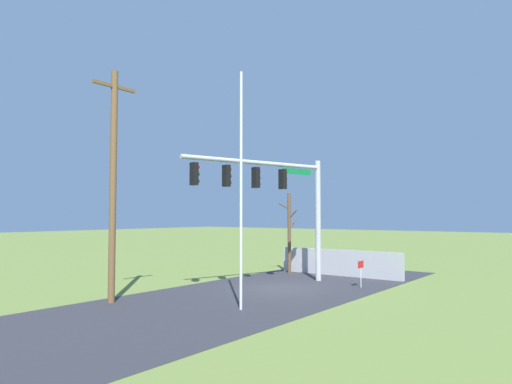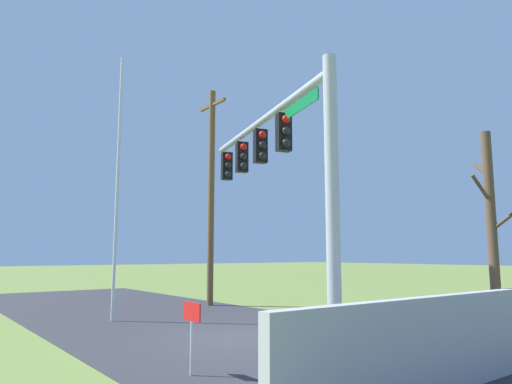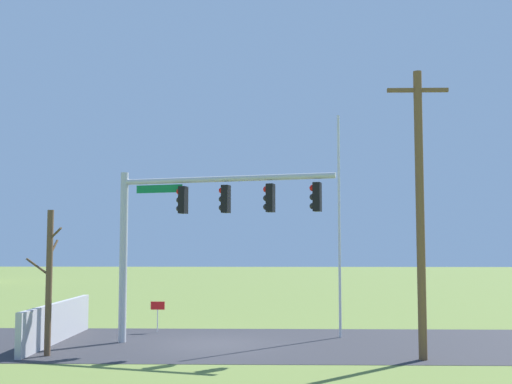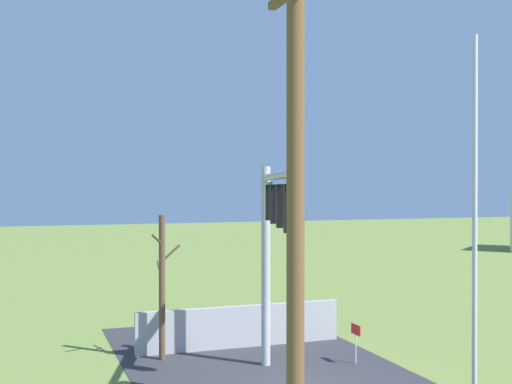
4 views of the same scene
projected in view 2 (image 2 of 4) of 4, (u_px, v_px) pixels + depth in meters
ground_plane at (245, 338)px, 11.50m from camera, size 160.00×160.00×0.00m
road_surface at (170, 319)px, 14.67m from camera, size 28.00×8.00×0.01m
sidewalk_corner at (379, 373)px, 8.05m from camera, size 6.00×6.00×0.01m
retaining_fence at (450, 342)px, 7.10m from camera, size 0.20×7.20×1.42m
signal_mast at (278, 158)px, 11.92m from camera, size 7.63×2.44×6.11m
flagpole at (117, 184)px, 14.83m from camera, size 0.10×0.10×8.49m
utility_pole at (211, 191)px, 19.28m from camera, size 1.90×0.26×8.92m
bare_tree at (493, 239)px, 9.52m from camera, size 1.27×1.02×4.59m
open_sign at (192, 321)px, 7.98m from camera, size 0.56×0.04×1.22m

